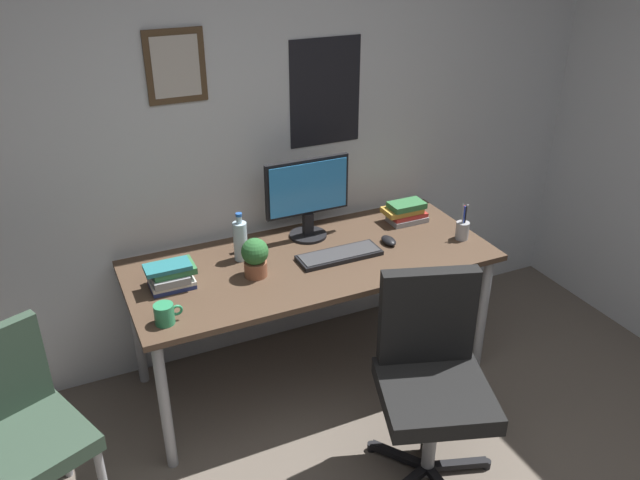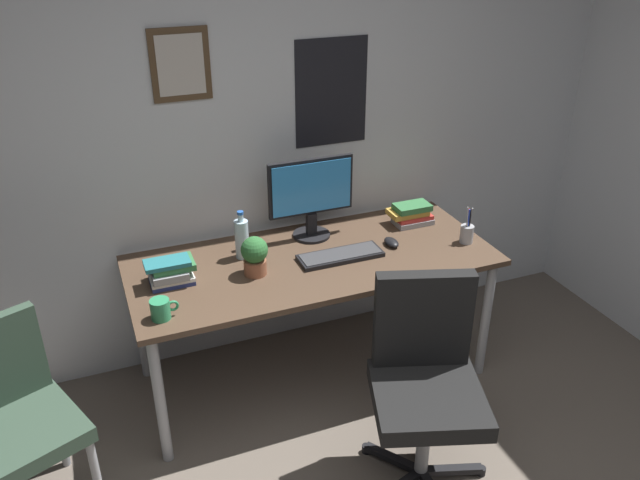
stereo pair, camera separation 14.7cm
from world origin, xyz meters
name	(u,v)px [view 1 (the left image)]	position (x,y,z in m)	size (l,w,h in m)	color
wall_back	(239,127)	(0.00, 2.15, 1.30)	(4.40, 0.10, 2.60)	silver
desk	(312,269)	(0.19, 1.68, 0.66)	(1.83, 0.78, 0.73)	#4C3828
office_chair	(431,370)	(0.40, 0.89, 0.53)	(0.58, 0.60, 0.95)	black
side_chair	(18,424)	(-1.24, 1.32, 0.50)	(0.55, 0.55, 0.88)	#334738
monitor	(308,195)	(0.27, 1.91, 0.97)	(0.46, 0.20, 0.43)	black
keyboard	(339,255)	(0.32, 1.63, 0.74)	(0.43, 0.15, 0.03)	black
computer_mouse	(389,241)	(0.62, 1.65, 0.75)	(0.06, 0.11, 0.04)	black
water_bottle	(240,240)	(-0.13, 1.82, 0.83)	(0.07, 0.07, 0.25)	silver
coffee_mug_near	(165,314)	(-0.60, 1.42, 0.77)	(0.12, 0.08, 0.09)	#2D8C59
potted_plant	(255,256)	(-0.12, 1.64, 0.83)	(0.13, 0.13, 0.19)	brown
pen_cup	(462,229)	(1.00, 1.54, 0.78)	(0.07, 0.07, 0.20)	#9EA0A5
book_stack_left	(406,212)	(0.84, 1.85, 0.78)	(0.24, 0.14, 0.12)	gray
book_stack_right	(171,275)	(-0.51, 1.71, 0.79)	(0.23, 0.17, 0.12)	navy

